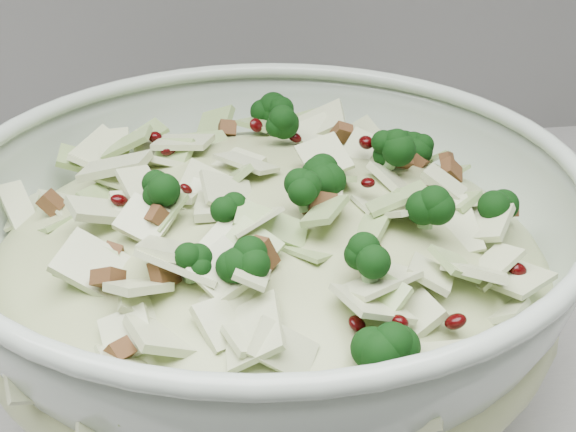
# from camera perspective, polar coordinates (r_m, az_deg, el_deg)

# --- Properties ---
(mixing_bowl) EXTENTS (0.43, 0.43, 0.15)m
(mixing_bowl) POSITION_cam_1_polar(r_m,az_deg,el_deg) (0.50, -1.38, -4.00)
(mixing_bowl) COLOR #AABBAA
(mixing_bowl) RESTS_ON counter
(salad) EXTENTS (0.48, 0.48, 0.15)m
(salad) POSITION_cam_1_polar(r_m,az_deg,el_deg) (0.49, -1.41, -1.58)
(salad) COLOR #B3BA7F
(salad) RESTS_ON mixing_bowl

